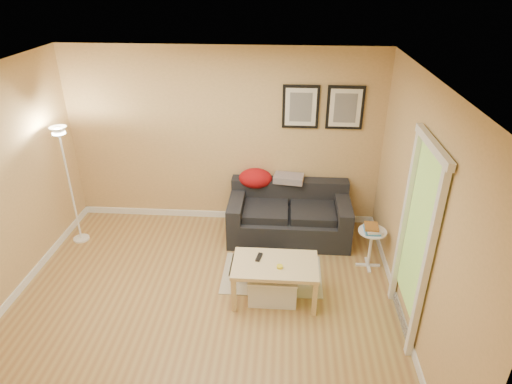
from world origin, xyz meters
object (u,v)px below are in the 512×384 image
Objects in this scene: coffee_table at (275,281)px; book_stack at (372,228)px; floor_lamp at (71,189)px; storage_bin at (273,286)px; side_table at (370,249)px; sofa at (289,213)px.

coffee_table is 3.88× the size of book_stack.
book_stack is (1.19, 0.69, 0.34)m from coffee_table.
book_stack is at bearing -5.00° from floor_lamp.
coffee_table is 1.71× the size of storage_bin.
side_table reaches higher than coffee_table.
sofa is at bearing 82.64° from storage_bin.
coffee_table reaches higher than storage_bin.
storage_bin is (-0.18, -1.37, -0.20)m from sofa.
sofa is at bearing 148.06° from side_table.
coffee_table is (-0.16, -1.35, -0.13)m from sofa.
side_table is 0.32× the size of floor_lamp.
storage_bin is 1.42m from side_table.
storage_bin is at bearing -20.68° from floor_lamp.
sofa reaches higher than side_table.
book_stack is (1.03, -0.66, 0.21)m from sofa.
side_table is 0.31m from book_stack.
book_stack is (-0.01, -0.01, 0.31)m from side_table.
sofa is 1.74× the size of coffee_table.
sofa is 1.00× the size of floor_lamp.
side_table is (1.22, 0.71, 0.10)m from storage_bin.
sofa is 1.39m from storage_bin.
side_table is 2.16× the size of book_stack.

